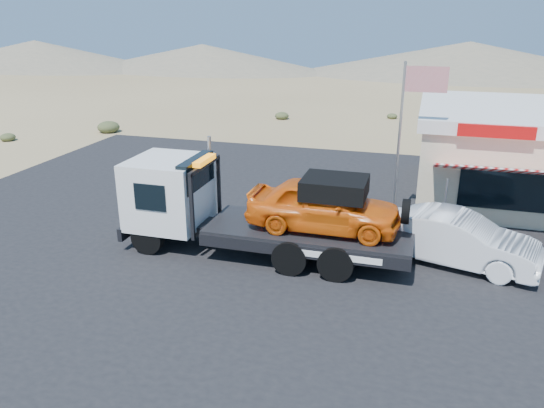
# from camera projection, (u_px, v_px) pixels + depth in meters

# --- Properties ---
(ground) EXTENTS (120.00, 120.00, 0.00)m
(ground) POSITION_uv_depth(u_px,v_px,m) (239.00, 254.00, 17.75)
(ground) COLOR #8A734F
(ground) RESTS_ON ground
(asphalt_lot) EXTENTS (32.00, 24.00, 0.02)m
(asphalt_lot) POSITION_uv_depth(u_px,v_px,m) (316.00, 227.00, 19.93)
(asphalt_lot) COLOR black
(asphalt_lot) RESTS_ON ground
(tow_truck) EXTENTS (9.39, 2.79, 3.14)m
(tow_truck) POSITION_uv_depth(u_px,v_px,m) (258.00, 206.00, 17.28)
(tow_truck) COLOR black
(tow_truck) RESTS_ON asphalt_lot
(white_sedan) EXTENTS (5.34, 2.96, 1.67)m
(white_sedan) POSITION_uv_depth(u_px,v_px,m) (457.00, 239.00, 16.81)
(white_sedan) COLOR silver
(white_sedan) RESTS_ON asphalt_lot
(jerky_store) EXTENTS (10.40, 9.97, 3.90)m
(jerky_store) POSITION_uv_depth(u_px,v_px,m) (544.00, 154.00, 22.39)
(jerky_store) COLOR beige
(jerky_store) RESTS_ON asphalt_lot
(flagpole) EXTENTS (1.55, 0.10, 6.00)m
(flagpole) POSITION_uv_depth(u_px,v_px,m) (407.00, 125.00, 19.22)
(flagpole) COLOR #99999E
(flagpole) RESTS_ON asphalt_lot
(desert_scrub) EXTENTS (23.77, 33.22, 0.79)m
(desert_scrub) POSITION_uv_depth(u_px,v_px,m) (65.00, 148.00, 30.22)
(desert_scrub) COLOR #3D4625
(desert_scrub) RESTS_ON ground
(distant_hills) EXTENTS (126.00, 48.00, 4.20)m
(distant_hills) POSITION_uv_depth(u_px,v_px,m) (311.00, 59.00, 69.43)
(distant_hills) COLOR #726B59
(distant_hills) RESTS_ON ground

